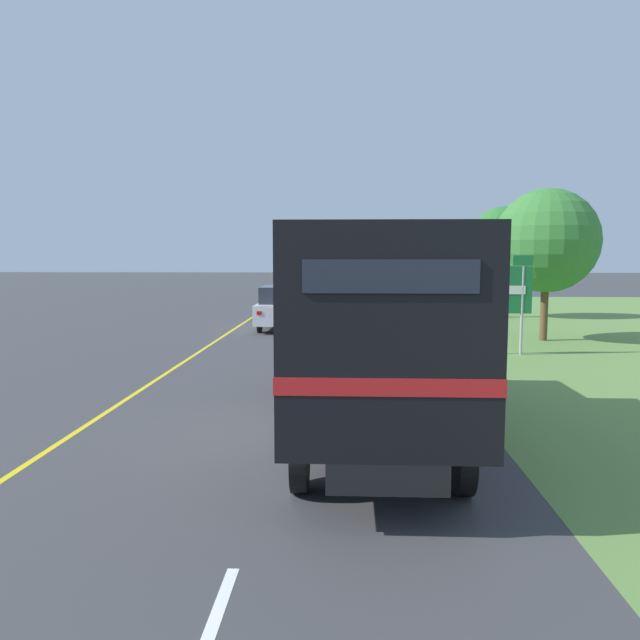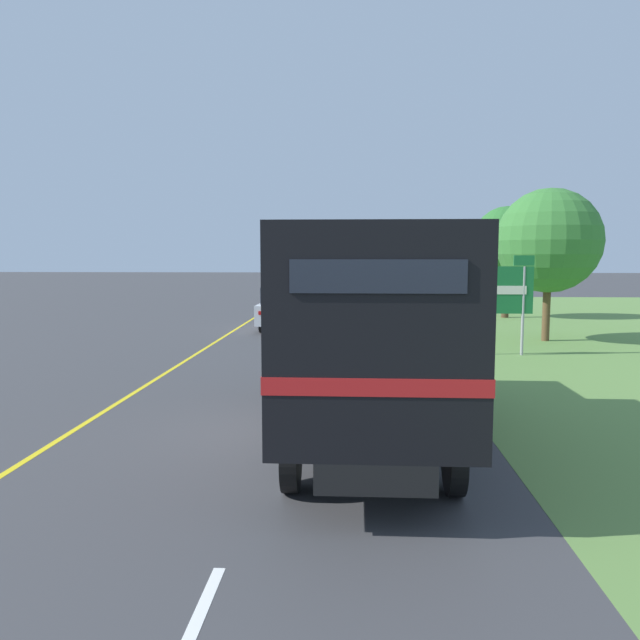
{
  "view_description": "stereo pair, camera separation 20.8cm",
  "coord_description": "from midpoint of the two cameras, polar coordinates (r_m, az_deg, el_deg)",
  "views": [
    {
      "loc": [
        1.14,
        -10.82,
        3.15
      ],
      "look_at": [
        0.3,
        7.77,
        1.2
      ],
      "focal_mm": 35.0,
      "sensor_mm": 36.0,
      "label": 1
    },
    {
      "loc": [
        1.35,
        -10.81,
        3.15
      ],
      "look_at": [
        0.3,
        7.77,
        1.2
      ],
      "focal_mm": 35.0,
      "sensor_mm": 36.0,
      "label": 2
    }
  ],
  "objects": [
    {
      "name": "ground_plane",
      "position": [
        11.33,
        -3.26,
        -10.17
      ],
      "size": [
        200.0,
        200.0,
        0.0
      ],
      "primitive_type": "plane",
      "color": "#3D3D3F"
    },
    {
      "name": "edge_line_yellow",
      "position": [
        21.96,
        -9.83,
        -2.34
      ],
      "size": [
        0.12,
        52.31,
        0.01
      ],
      "primitive_type": "cube",
      "color": "yellow",
      "rests_on": "ground"
    },
    {
      "name": "centre_dash_near",
      "position": [
        11.73,
        -3.02,
        -9.59
      ],
      "size": [
        0.12,
        2.6,
        0.01
      ],
      "primitive_type": "cube",
      "color": "white",
      "rests_on": "ground"
    },
    {
      "name": "centre_dash_mid_a",
      "position": [
        18.15,
        -0.75,
        -4.0
      ],
      "size": [
        0.12,
        2.6,
        0.01
      ],
      "primitive_type": "cube",
      "color": "white",
      "rests_on": "ground"
    },
    {
      "name": "centre_dash_mid_b",
      "position": [
        24.67,
        0.31,
        -1.34
      ],
      "size": [
        0.12,
        2.6,
        0.01
      ],
      "primitive_type": "cube",
      "color": "white",
      "rests_on": "ground"
    },
    {
      "name": "centre_dash_far",
      "position": [
        31.22,
        0.93,
        0.2
      ],
      "size": [
        0.12,
        2.6,
        0.01
      ],
      "primitive_type": "cube",
      "color": "white",
      "rests_on": "ground"
    },
    {
      "name": "centre_dash_farthest",
      "position": [
        37.78,
        1.34,
        1.21
      ],
      "size": [
        0.12,
        2.6,
        0.01
      ],
      "primitive_type": "cube",
      "color": "white",
      "rests_on": "ground"
    },
    {
      "name": "horse_trailer_truck",
      "position": [
        10.6,
        5.07,
        -0.41
      ],
      "size": [
        2.52,
        8.41,
        3.52
      ],
      "color": "black",
      "rests_on": "ground"
    },
    {
      "name": "lead_car_white",
      "position": [
        26.55,
        -3.17,
        1.19
      ],
      "size": [
        1.8,
        4.37,
        1.83
      ],
      "color": "black",
      "rests_on": "ground"
    },
    {
      "name": "highway_sign",
      "position": [
        20.34,
        16.63,
        2.42
      ],
      "size": [
        1.95,
        0.09,
        3.13
      ],
      "color": "#9E9EA3",
      "rests_on": "ground"
    },
    {
      "name": "roadside_tree_near",
      "position": [
        24.21,
        20.43,
        6.79
      ],
      "size": [
        3.77,
        3.77,
        5.54
      ],
      "color": "brown",
      "rests_on": "ground"
    },
    {
      "name": "roadside_tree_mid",
      "position": [
        32.62,
        16.91,
        6.93
      ],
      "size": [
        3.39,
        3.39,
        5.55
      ],
      "color": "#4C3823",
      "rests_on": "ground"
    }
  ]
}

